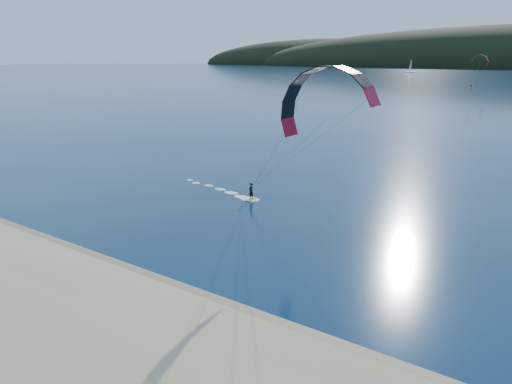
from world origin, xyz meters
TOP-DOWN VIEW (x-y plane):
  - ground at (0.00, 0.00)m, footprint 1800.00×1800.00m
  - wet_sand at (0.00, 4.50)m, footprint 220.00×2.50m
  - kitesurfer_near at (4.12, 19.04)m, footprint 23.89×5.98m
  - kitesurfer_far at (-19.54, 207.29)m, footprint 7.37×6.85m
  - sailboat at (-108.97, 404.02)m, footprint 8.33×5.41m

SIDE VIEW (x-z plane):
  - ground at x=0.00m, z-range 0.00..0.00m
  - wet_sand at x=0.00m, z-range 0.00..0.10m
  - sailboat at x=-108.97m, z-range -5.09..6.85m
  - kitesurfer_near at x=4.12m, z-range 1.88..14.81m
  - kitesurfer_far at x=-19.54m, z-range 3.81..17.22m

